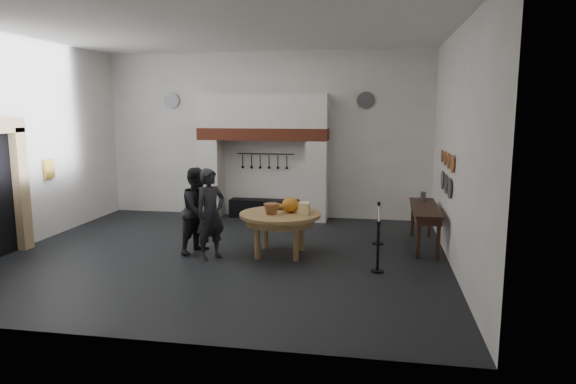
% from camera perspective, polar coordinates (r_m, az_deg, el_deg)
% --- Properties ---
extents(floor, '(9.00, 8.00, 0.02)m').
position_cam_1_polar(floor, '(10.77, -7.01, -6.93)').
color(floor, black).
rests_on(floor, ground).
extents(ceiling, '(9.00, 8.00, 0.02)m').
position_cam_1_polar(ceiling, '(10.45, -7.52, 17.50)').
color(ceiling, silver).
rests_on(ceiling, wall_back).
extents(wall_back, '(9.00, 0.02, 4.50)m').
position_cam_1_polar(wall_back, '(14.23, -2.47, 6.29)').
color(wall_back, white).
rests_on(wall_back, floor).
extents(wall_front, '(9.00, 0.02, 4.50)m').
position_cam_1_polar(wall_front, '(6.67, -17.46, 2.44)').
color(wall_front, white).
rests_on(wall_front, floor).
extents(wall_left, '(0.02, 8.00, 4.50)m').
position_cam_1_polar(wall_left, '(12.46, -27.51, 4.83)').
color(wall_left, white).
rests_on(wall_left, floor).
extents(wall_right, '(0.02, 8.00, 4.50)m').
position_cam_1_polar(wall_right, '(10.01, 18.27, 4.56)').
color(wall_right, white).
rests_on(wall_right, floor).
extents(chimney_pier_left, '(0.55, 0.70, 2.15)m').
position_cam_1_polar(chimney_pier_left, '(14.40, -8.48, 1.54)').
color(chimney_pier_left, silver).
rests_on(chimney_pier_left, floor).
extents(chimney_pier_right, '(0.55, 0.70, 2.15)m').
position_cam_1_polar(chimney_pier_right, '(13.75, 3.26, 1.26)').
color(chimney_pier_right, silver).
rests_on(chimney_pier_right, floor).
extents(hearth_brick_band, '(3.50, 0.72, 0.32)m').
position_cam_1_polar(hearth_brick_band, '(13.88, -2.78, 6.46)').
color(hearth_brick_band, '#9E442B').
rests_on(hearth_brick_band, chimney_pier_left).
extents(chimney_hood, '(3.50, 0.70, 0.90)m').
position_cam_1_polar(chimney_hood, '(13.87, -2.80, 8.98)').
color(chimney_hood, silver).
rests_on(chimney_hood, hearth_brick_band).
extents(iron_range, '(1.90, 0.45, 0.50)m').
position_cam_1_polar(iron_range, '(14.20, -2.65, -1.85)').
color(iron_range, black).
rests_on(iron_range, floor).
extents(utensil_rail, '(1.60, 0.02, 0.02)m').
position_cam_1_polar(utensil_rail, '(14.19, -2.52, 4.26)').
color(utensil_rail, black).
rests_on(utensil_rail, wall_back).
extents(door_jamb_far, '(0.22, 0.30, 2.60)m').
position_cam_1_polar(door_jamb_far, '(12.25, -27.57, 0.28)').
color(door_jamb_far, tan).
rests_on(door_jamb_far, floor).
extents(wall_plaque, '(0.05, 0.34, 0.44)m').
position_cam_1_polar(wall_plaque, '(13.13, -25.01, 2.33)').
color(wall_plaque, gold).
rests_on(wall_plaque, wall_left).
extents(work_table, '(1.86, 1.86, 0.07)m').
position_cam_1_polar(work_table, '(10.51, -0.89, -2.54)').
color(work_table, tan).
rests_on(work_table, floor).
extents(pumpkin, '(0.36, 0.36, 0.31)m').
position_cam_1_polar(pumpkin, '(10.53, 0.28, -1.46)').
color(pumpkin, orange).
rests_on(pumpkin, work_table).
extents(cheese_block_big, '(0.22, 0.22, 0.24)m').
position_cam_1_polar(cheese_block_big, '(10.35, 1.78, -1.85)').
color(cheese_block_big, '#EFDA8F').
rests_on(cheese_block_big, work_table).
extents(cheese_block_small, '(0.18, 0.18, 0.20)m').
position_cam_1_polar(cheese_block_small, '(10.64, 1.91, -1.65)').
color(cheese_block_small, '#F0D88F').
rests_on(cheese_block_small, work_table).
extents(wicker_basket, '(0.36, 0.36, 0.22)m').
position_cam_1_polar(wicker_basket, '(10.36, -1.86, -1.89)').
color(wicker_basket, '#925835').
rests_on(wicker_basket, work_table).
extents(bread_loaf, '(0.31, 0.18, 0.13)m').
position_cam_1_polar(bread_loaf, '(10.84, -1.06, -1.63)').
color(bread_loaf, olive).
rests_on(bread_loaf, work_table).
extents(visitor_near, '(0.75, 0.79, 1.83)m').
position_cam_1_polar(visitor_near, '(10.33, -8.59, -2.44)').
color(visitor_near, '#222227').
rests_on(visitor_near, floor).
extents(visitor_far, '(0.95, 1.06, 1.79)m').
position_cam_1_polar(visitor_far, '(10.83, -9.93, -2.02)').
color(visitor_far, black).
rests_on(visitor_far, floor).
extents(side_table, '(0.55, 2.20, 0.06)m').
position_cam_1_polar(side_table, '(11.47, 15.00, -1.70)').
color(side_table, '#331C12').
rests_on(side_table, floor).
extents(pewter_jug, '(0.12, 0.12, 0.22)m').
position_cam_1_polar(pewter_jug, '(12.04, 14.79, -0.51)').
color(pewter_jug, '#535258').
rests_on(pewter_jug, side_table).
extents(copper_pan_a, '(0.03, 0.34, 0.34)m').
position_cam_1_polar(copper_pan_a, '(10.22, 17.81, 2.98)').
color(copper_pan_a, '#C6662D').
rests_on(copper_pan_a, wall_right).
extents(copper_pan_b, '(0.03, 0.32, 0.32)m').
position_cam_1_polar(copper_pan_b, '(10.77, 17.42, 3.30)').
color(copper_pan_b, '#C6662D').
rests_on(copper_pan_b, wall_right).
extents(copper_pan_c, '(0.03, 0.30, 0.30)m').
position_cam_1_polar(copper_pan_c, '(11.31, 17.07, 3.59)').
color(copper_pan_c, '#C6662D').
rests_on(copper_pan_c, wall_right).
extents(copper_pan_d, '(0.03, 0.28, 0.28)m').
position_cam_1_polar(copper_pan_d, '(11.85, 16.76, 3.85)').
color(copper_pan_d, '#C6662D').
rests_on(copper_pan_d, wall_right).
extents(pewter_plate_left, '(0.03, 0.40, 0.40)m').
position_cam_1_polar(pewter_plate_left, '(10.48, 17.53, 0.39)').
color(pewter_plate_left, '#4C4C51').
rests_on(pewter_plate_left, wall_right).
extents(pewter_plate_mid, '(0.03, 0.40, 0.40)m').
position_cam_1_polar(pewter_plate_mid, '(11.07, 17.13, 0.86)').
color(pewter_plate_mid, '#4C4C51').
rests_on(pewter_plate_mid, wall_right).
extents(pewter_plate_right, '(0.03, 0.40, 0.40)m').
position_cam_1_polar(pewter_plate_right, '(11.66, 16.78, 1.29)').
color(pewter_plate_right, '#4C4C51').
rests_on(pewter_plate_right, wall_right).
extents(pewter_plate_back_left, '(0.44, 0.03, 0.44)m').
position_cam_1_polar(pewter_plate_back_left, '(14.99, -12.81, 9.86)').
color(pewter_plate_back_left, '#4C4C51').
rests_on(pewter_plate_back_left, wall_back).
extents(pewter_plate_back_right, '(0.44, 0.03, 0.44)m').
position_cam_1_polar(pewter_plate_back_right, '(13.84, 8.62, 10.05)').
color(pewter_plate_back_right, '#4C4C51').
rests_on(pewter_plate_back_right, wall_back).
extents(barrier_post_near, '(0.05, 0.05, 0.90)m').
position_cam_1_polar(barrier_post_near, '(9.62, 9.97, -6.19)').
color(barrier_post_near, black).
rests_on(barrier_post_near, floor).
extents(barrier_post_far, '(0.05, 0.05, 0.90)m').
position_cam_1_polar(barrier_post_far, '(11.56, 10.00, -3.56)').
color(barrier_post_far, black).
rests_on(barrier_post_far, floor).
extents(barrier_rope, '(0.04, 2.00, 0.04)m').
position_cam_1_polar(barrier_rope, '(10.50, 10.05, -2.64)').
color(barrier_rope, silver).
rests_on(barrier_rope, barrier_post_near).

